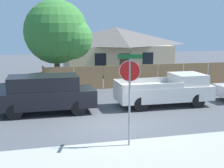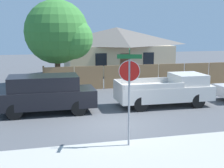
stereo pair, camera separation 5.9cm
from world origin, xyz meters
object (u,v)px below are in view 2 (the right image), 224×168
object	(u,v)px
oak_tree	(60,33)
stop_sign	(129,81)
orange_pickup	(167,90)
red_suv	(46,93)
house	(117,49)

from	to	relation	value
oak_tree	stop_sign	size ratio (longest dim) A/B	1.80
oak_tree	orange_pickup	world-z (taller)	oak_tree
oak_tree	red_suv	world-z (taller)	oak_tree
oak_tree	orange_pickup	size ratio (longest dim) A/B	1.20
red_suv	stop_sign	world-z (taller)	stop_sign
house	red_suv	size ratio (longest dim) A/B	2.17
house	oak_tree	bearing A→B (deg)	-132.20
house	orange_pickup	bearing A→B (deg)	-93.35
house	orange_pickup	size ratio (longest dim) A/B	2.02
red_suv	stop_sign	distance (m)	5.96
oak_tree	stop_sign	bearing A→B (deg)	-83.89
red_suv	orange_pickup	distance (m)	6.45
house	stop_sign	xyz separation A→B (m)	(-4.55, -18.91, 0.12)
stop_sign	red_suv	bearing A→B (deg)	134.28
orange_pickup	red_suv	bearing A→B (deg)	-179.24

